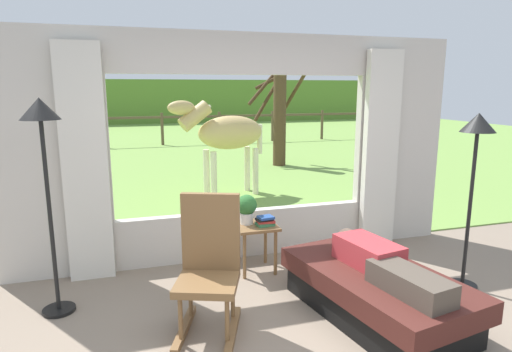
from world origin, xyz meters
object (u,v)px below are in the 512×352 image
object	(u,v)px
rocking_chair	(209,265)
recliner_sofa	(375,293)
horse	(227,134)
pasture_tree	(279,114)
potted_plant	(247,207)
floor_lamp_left	(43,142)
book_stack	(265,221)
side_table	(255,233)
floor_lamp_right	(476,149)
reclining_person	(381,262)

from	to	relation	value
rocking_chair	recliner_sofa	bearing A→B (deg)	10.85
horse	pasture_tree	world-z (taller)	pasture_tree
potted_plant	floor_lamp_left	bearing A→B (deg)	-167.79
rocking_chair	horse	xyz separation A→B (m)	(1.17, 4.31, 0.61)
horse	book_stack	bearing A→B (deg)	160.89
rocking_chair	horse	distance (m)	4.51
floor_lamp_left	side_table	bearing A→B (deg)	10.01
floor_lamp_right	potted_plant	bearing A→B (deg)	151.47
reclining_person	potted_plant	world-z (taller)	potted_plant
side_table	floor_lamp_left	xyz separation A→B (m)	(-1.94, -0.34, 1.09)
recliner_sofa	potted_plant	distance (m)	1.59
reclining_person	pasture_tree	size ratio (longest dim) A/B	0.54
recliner_sofa	reclining_person	distance (m)	0.31
floor_lamp_right	pasture_tree	bearing A→B (deg)	85.00
rocking_chair	potted_plant	world-z (taller)	rocking_chair
floor_lamp_right	reclining_person	bearing A→B (deg)	-165.92
recliner_sofa	floor_lamp_right	size ratio (longest dim) A/B	1.06
rocking_chair	floor_lamp_right	world-z (taller)	floor_lamp_right
rocking_chair	book_stack	xyz separation A→B (m)	(0.79, 0.93, 0.02)
reclining_person	horse	distance (m)	4.65
side_table	horse	xyz separation A→B (m)	(0.47, 3.32, 0.73)
horse	floor_lamp_right	bearing A→B (deg)	-174.79
recliner_sofa	floor_lamp_left	xyz separation A→B (m)	(-2.65, 0.89, 1.30)
floor_lamp_left	book_stack	bearing A→B (deg)	8.00
recliner_sofa	pasture_tree	distance (m)	7.62
pasture_tree	reclining_person	bearing A→B (deg)	-103.52
side_table	floor_lamp_left	bearing A→B (deg)	-169.99
reclining_person	floor_lamp_right	world-z (taller)	floor_lamp_right
potted_plant	pasture_tree	bearing A→B (deg)	66.99
recliner_sofa	side_table	bearing A→B (deg)	109.79
floor_lamp_left	floor_lamp_right	distance (m)	3.86
reclining_person	potted_plant	xyz separation A→B (m)	(-0.79, 1.35, 0.18)
side_table	floor_lamp_right	size ratio (longest dim) A/B	0.30
floor_lamp_left	pasture_tree	size ratio (longest dim) A/B	0.71
side_table	floor_lamp_left	world-z (taller)	floor_lamp_left
horse	pasture_tree	size ratio (longest dim) A/B	0.69
side_table	potted_plant	xyz separation A→B (m)	(-0.08, 0.06, 0.28)
reclining_person	book_stack	world-z (taller)	reclining_person
rocking_chair	side_table	bearing A→B (deg)	75.71
side_table	book_stack	xyz separation A→B (m)	(0.09, -0.06, 0.14)
reclining_person	pasture_tree	bearing A→B (deg)	66.43
reclining_person	floor_lamp_right	size ratio (longest dim) A/B	0.83
book_stack	recliner_sofa	bearing A→B (deg)	-62.29
rocking_chair	floor_lamp_right	xyz separation A→B (m)	(2.56, -0.01, 0.85)
book_stack	horse	world-z (taller)	horse
floor_lamp_right	pasture_tree	size ratio (longest dim) A/B	0.65
rocking_chair	floor_lamp_left	bearing A→B (deg)	173.26
rocking_chair	horse	world-z (taller)	horse
floor_lamp_right	horse	world-z (taller)	horse
rocking_chair	book_stack	distance (m)	1.22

